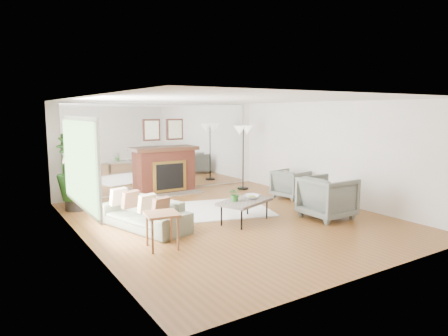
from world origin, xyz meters
TOP-DOWN VIEW (x-y plane):
  - ground at (0.00, 0.00)m, footprint 7.00×7.00m
  - wall_left at (-2.99, 0.00)m, footprint 0.02×7.00m
  - wall_right at (2.99, 0.00)m, footprint 0.02×7.00m
  - wall_back at (0.00, 3.49)m, footprint 6.00×0.02m
  - mirror_panel at (0.00, 3.47)m, footprint 5.40×0.04m
  - window_panel at (-2.96, 0.40)m, footprint 0.04×2.40m
  - fireplace at (0.00, 3.26)m, footprint 1.85×0.83m
  - area_rug at (-0.06, 0.83)m, footprint 3.08×2.55m
  - coffee_table at (0.09, -0.39)m, footprint 1.32×1.05m
  - sofa at (-1.82, 0.31)m, footprint 1.32×2.12m
  - armchair_back at (2.47, 0.88)m, footprint 0.95×0.93m
  - armchair_front at (1.76, -1.06)m, footprint 0.99×0.96m
  - side_table at (-1.98, -0.92)m, footprint 0.61×0.61m
  - potted_ficus at (-2.60, 2.54)m, footprint 0.98×0.98m
  - floor_lamp at (2.07, 2.50)m, footprint 0.60×0.33m
  - tabletop_plant at (-0.13, -0.35)m, footprint 0.30×0.27m
  - fruit_bowl at (0.27, -0.37)m, footprint 0.33×0.33m
  - book at (0.41, -0.10)m, footprint 0.23×0.30m

SIDE VIEW (x-z plane):
  - ground at x=0.00m, z-range 0.00..0.00m
  - area_rug at x=-0.06m, z-range 0.00..0.03m
  - sofa at x=-1.82m, z-range 0.00..0.58m
  - armchair_back at x=2.47m, z-range 0.00..0.74m
  - coffee_table at x=0.09m, z-range 0.19..0.65m
  - armchair_front at x=1.76m, z-range 0.00..0.90m
  - book at x=0.41m, z-range 0.46..0.48m
  - fruit_bowl at x=0.27m, z-range 0.46..0.53m
  - side_table at x=-1.98m, z-range 0.20..0.80m
  - tabletop_plant at x=-0.13m, z-range 0.46..0.76m
  - fireplace at x=0.00m, z-range -0.37..1.68m
  - potted_ficus at x=-2.60m, z-range 0.06..1.76m
  - wall_left at x=-2.99m, z-range 0.00..2.50m
  - wall_right at x=2.99m, z-range 0.00..2.50m
  - wall_back at x=0.00m, z-range 0.00..2.50m
  - mirror_panel at x=0.00m, z-range 0.05..2.45m
  - window_panel at x=-2.96m, z-range 0.60..2.10m
  - floor_lamp at x=2.07m, z-range 0.65..2.50m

